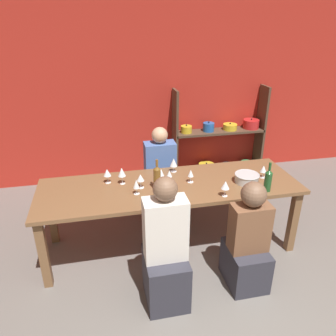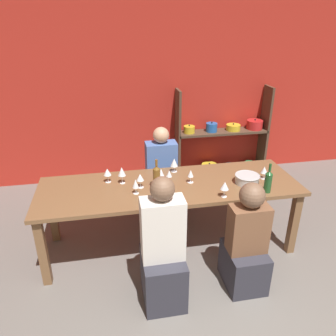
# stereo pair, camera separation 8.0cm
# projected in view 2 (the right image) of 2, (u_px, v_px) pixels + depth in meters

# --- Properties ---
(wall_back_red) EXTENTS (8.80, 0.06, 2.70)m
(wall_back_red) POSITION_uv_depth(u_px,v_px,m) (158.00, 93.00, 4.96)
(wall_back_red) COLOR red
(wall_back_red) RESTS_ON ground_plane
(shelf_unit) EXTENTS (1.48, 0.30, 1.42)m
(shelf_unit) POSITION_uv_depth(u_px,v_px,m) (224.00, 144.00, 5.30)
(shelf_unit) COLOR #4C3828
(shelf_unit) RESTS_ON ground_plane
(dining_table) EXTENTS (2.74, 0.88, 0.78)m
(dining_table) POSITION_uv_depth(u_px,v_px,m) (170.00, 192.00, 3.48)
(dining_table) COLOR brown
(dining_table) RESTS_ON ground_plane
(mixing_bowl) EXTENTS (0.26, 0.26, 0.10)m
(mixing_bowl) POSITION_uv_depth(u_px,v_px,m) (247.00, 179.00, 3.47)
(mixing_bowl) COLOR #B7BABC
(mixing_bowl) RESTS_ON dining_table
(wine_bottle_green) EXTENTS (0.07, 0.07, 0.32)m
(wine_bottle_green) POSITION_uv_depth(u_px,v_px,m) (157.00, 177.00, 3.32)
(wine_bottle_green) COLOR brown
(wine_bottle_green) RESTS_ON dining_table
(wine_bottle_dark) EXTENTS (0.07, 0.07, 0.31)m
(wine_bottle_dark) POSITION_uv_depth(u_px,v_px,m) (268.00, 181.00, 3.26)
(wine_bottle_dark) COLOR #1E4C23
(wine_bottle_dark) RESTS_ON dining_table
(wine_glass_red_a) EXTENTS (0.07, 0.07, 0.14)m
(wine_glass_red_a) POSITION_uv_depth(u_px,v_px,m) (264.00, 170.00, 3.54)
(wine_glass_red_a) COLOR white
(wine_glass_red_a) RESTS_ON dining_table
(wine_glass_red_b) EXTENTS (0.08, 0.08, 0.16)m
(wine_glass_red_b) POSITION_uv_depth(u_px,v_px,m) (174.00, 163.00, 3.70)
(wine_glass_red_b) COLOR white
(wine_glass_red_b) RESTS_ON dining_table
(wine_glass_white_a) EXTENTS (0.07, 0.07, 0.15)m
(wine_glass_white_a) POSITION_uv_depth(u_px,v_px,m) (161.00, 173.00, 3.47)
(wine_glass_white_a) COLOR white
(wine_glass_white_a) RESTS_ON dining_table
(wine_glass_red_c) EXTENTS (0.08, 0.08, 0.15)m
(wine_glass_red_c) POSITION_uv_depth(u_px,v_px,m) (140.00, 178.00, 3.35)
(wine_glass_red_c) COLOR white
(wine_glass_red_c) RESTS_ON dining_table
(wine_glass_white_b) EXTENTS (0.08, 0.08, 0.16)m
(wine_glass_white_b) POSITION_uv_depth(u_px,v_px,m) (225.00, 186.00, 3.17)
(wine_glass_white_b) COLOR white
(wine_glass_white_b) RESTS_ON dining_table
(wine_glass_red_d) EXTENTS (0.08, 0.08, 0.16)m
(wine_glass_red_d) POSITION_uv_depth(u_px,v_px,m) (107.00, 172.00, 3.46)
(wine_glass_red_d) COLOR white
(wine_glass_red_d) RESTS_ON dining_table
(wine_glass_white_c) EXTENTS (0.06, 0.06, 0.15)m
(wine_glass_white_c) POSITION_uv_depth(u_px,v_px,m) (191.00, 174.00, 3.46)
(wine_glass_white_c) COLOR white
(wine_glass_white_c) RESTS_ON dining_table
(wine_glass_empty_a) EXTENTS (0.06, 0.06, 0.16)m
(wine_glass_empty_a) POSITION_uv_depth(u_px,v_px,m) (136.00, 184.00, 3.23)
(wine_glass_empty_a) COLOR white
(wine_glass_empty_a) RESTS_ON dining_table
(wine_glass_empty_b) EXTENTS (0.06, 0.06, 0.14)m
(wine_glass_empty_b) POSITION_uv_depth(u_px,v_px,m) (169.00, 174.00, 3.45)
(wine_glass_empty_b) COLOR white
(wine_glass_empty_b) RESTS_ON dining_table
(wine_glass_empty_c) EXTENTS (0.08, 0.08, 0.19)m
(wine_glass_empty_c) POSITION_uv_depth(u_px,v_px,m) (122.00, 172.00, 3.43)
(wine_glass_empty_c) COLOR white
(wine_glass_empty_c) RESTS_ON dining_table
(person_near_a) EXTENTS (0.35, 0.44, 1.10)m
(person_near_a) POSITION_uv_depth(u_px,v_px,m) (246.00, 248.00, 3.06)
(person_near_a) COLOR #2D2D38
(person_near_a) RESTS_ON ground_plane
(person_far_a) EXTENTS (0.39, 0.48, 1.18)m
(person_far_a) POSITION_uv_depth(u_px,v_px,m) (161.00, 183.00, 4.25)
(person_far_a) COLOR #2D2D38
(person_far_a) RESTS_ON ground_plane
(person_near_b) EXTENTS (0.37, 0.46, 1.25)m
(person_near_b) POSITION_uv_depth(u_px,v_px,m) (163.00, 258.00, 2.86)
(person_near_b) COLOR #2D2D38
(person_near_b) RESTS_ON ground_plane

